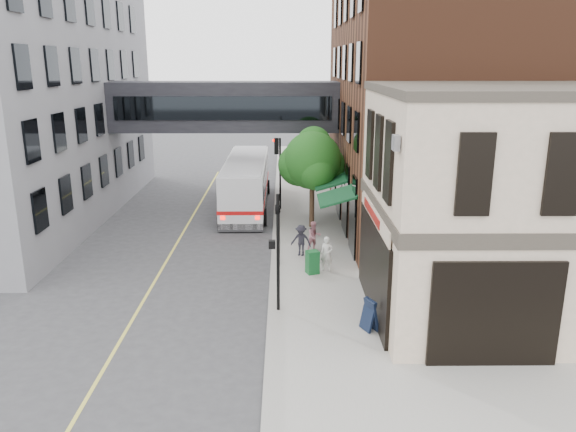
{
  "coord_description": "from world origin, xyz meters",
  "views": [
    {
      "loc": [
        0.6,
        -17.54,
        9.26
      ],
      "look_at": [
        0.78,
        3.15,
        3.51
      ],
      "focal_mm": 35.0,
      "sensor_mm": 36.0,
      "label": 1
    }
  ],
  "objects_px": {
    "pedestrian_b": "(314,236)",
    "newspaper_box": "(312,262)",
    "sandwich_board": "(370,315)",
    "pedestrian_a": "(327,254)",
    "bus": "(246,181)",
    "pedestrian_c": "(301,240)"
  },
  "relations": [
    {
      "from": "sandwich_board",
      "to": "pedestrian_c",
      "type": "bearing_deg",
      "value": 80.94
    },
    {
      "from": "pedestrian_a",
      "to": "newspaper_box",
      "type": "distance_m",
      "value": 0.78
    },
    {
      "from": "newspaper_box",
      "to": "pedestrian_c",
      "type": "bearing_deg",
      "value": 79.69
    },
    {
      "from": "pedestrian_b",
      "to": "pedestrian_a",
      "type": "bearing_deg",
      "value": -102.44
    },
    {
      "from": "newspaper_box",
      "to": "sandwich_board",
      "type": "distance_m",
      "value": 5.7
    },
    {
      "from": "newspaper_box",
      "to": "bus",
      "type": "bearing_deg",
      "value": 86.03
    },
    {
      "from": "bus",
      "to": "pedestrian_b",
      "type": "xyz_separation_m",
      "value": [
        3.91,
        -9.15,
        -0.85
      ]
    },
    {
      "from": "bus",
      "to": "pedestrian_a",
      "type": "xyz_separation_m",
      "value": [
        4.33,
        -11.88,
        -0.81
      ]
    },
    {
      "from": "pedestrian_c",
      "to": "sandwich_board",
      "type": "bearing_deg",
      "value": -56.44
    },
    {
      "from": "pedestrian_b",
      "to": "sandwich_board",
      "type": "distance_m",
      "value": 8.63
    },
    {
      "from": "bus",
      "to": "newspaper_box",
      "type": "xyz_separation_m",
      "value": [
        3.67,
        -12.21,
        -1.08
      ]
    },
    {
      "from": "pedestrian_b",
      "to": "newspaper_box",
      "type": "relative_size",
      "value": 1.44
    },
    {
      "from": "pedestrian_a",
      "to": "pedestrian_b",
      "type": "xyz_separation_m",
      "value": [
        -0.42,
        2.73,
        -0.04
      ]
    },
    {
      "from": "pedestrian_a",
      "to": "sandwich_board",
      "type": "bearing_deg",
      "value": -69.05
    },
    {
      "from": "bus",
      "to": "pedestrian_a",
      "type": "relative_size",
      "value": 7.4
    },
    {
      "from": "newspaper_box",
      "to": "pedestrian_a",
      "type": "bearing_deg",
      "value": 6.26
    },
    {
      "from": "pedestrian_b",
      "to": "sandwich_board",
      "type": "bearing_deg",
      "value": -101.2
    },
    {
      "from": "bus",
      "to": "sandwich_board",
      "type": "distance_m",
      "value": 18.48
    },
    {
      "from": "pedestrian_b",
      "to": "pedestrian_c",
      "type": "bearing_deg",
      "value": -154.96
    },
    {
      "from": "bus",
      "to": "sandwich_board",
      "type": "relative_size",
      "value": 10.22
    },
    {
      "from": "pedestrian_a",
      "to": "pedestrian_c",
      "type": "bearing_deg",
      "value": 128.63
    },
    {
      "from": "bus",
      "to": "pedestrian_c",
      "type": "relative_size",
      "value": 7.57
    }
  ]
}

